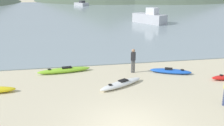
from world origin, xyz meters
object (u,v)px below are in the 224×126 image
at_px(kayak_on_sand_3, 171,71).
at_px(moored_boat_0, 81,4).
at_px(kayak_on_sand_4, 64,70).
at_px(person_near_waterline, 133,59).
at_px(kayak_on_sand_0, 121,84).
at_px(moored_boat_1, 150,18).

xyz_separation_m(kayak_on_sand_3, moored_boat_0, (-1.43, 56.11, 0.38)).
xyz_separation_m(kayak_on_sand_4, person_near_waterline, (4.45, -0.86, 0.76)).
relative_size(kayak_on_sand_0, moored_boat_0, 0.71).
xyz_separation_m(kayak_on_sand_0, kayak_on_sand_3, (3.68, 1.62, -0.01)).
distance_m(kayak_on_sand_0, kayak_on_sand_3, 4.03).
bearing_deg(kayak_on_sand_0, moored_boat_1, 67.70).
xyz_separation_m(kayak_on_sand_0, kayak_on_sand_4, (-3.15, 3.07, 0.01)).
bearing_deg(moored_boat_0, moored_boat_1, -77.98).
height_order(kayak_on_sand_4, moored_boat_0, moored_boat_0).
height_order(kayak_on_sand_0, person_near_waterline, person_near_waterline).
bearing_deg(moored_boat_1, person_near_waterline, -111.40).
relative_size(kayak_on_sand_3, moored_boat_0, 0.66).
distance_m(person_near_waterline, moored_boat_0, 55.53).
distance_m(kayak_on_sand_3, moored_boat_0, 56.13).
height_order(kayak_on_sand_3, moored_boat_0, moored_boat_0).
xyz_separation_m(kayak_on_sand_3, person_near_waterline, (-2.39, 0.60, 0.78)).
distance_m(kayak_on_sand_0, person_near_waterline, 2.68).
relative_size(person_near_waterline, moored_boat_1, 0.29).
height_order(kayak_on_sand_3, kayak_on_sand_4, kayak_on_sand_4).
xyz_separation_m(kayak_on_sand_0, person_near_waterline, (1.29, 2.22, 0.77)).
height_order(person_near_waterline, moored_boat_0, person_near_waterline).
distance_m(kayak_on_sand_4, person_near_waterline, 4.59).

